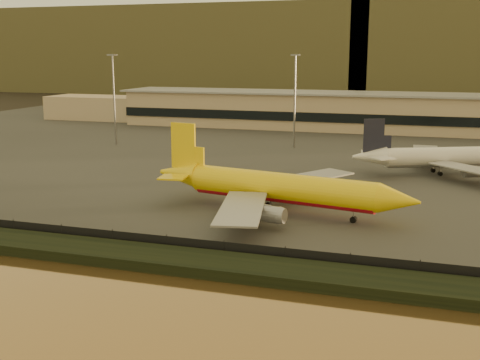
# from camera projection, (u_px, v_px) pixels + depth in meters

# --- Properties ---
(ground) EXTENTS (900.00, 900.00, 0.00)m
(ground) POSITION_uv_depth(u_px,v_px,m) (240.00, 230.00, 89.62)
(ground) COLOR black
(ground) RESTS_ON ground
(embankment) EXTENTS (320.00, 7.00, 1.40)m
(embankment) POSITION_uv_depth(u_px,v_px,m) (198.00, 263.00, 73.65)
(embankment) COLOR black
(embankment) RESTS_ON ground
(tarmac) EXTENTS (320.00, 220.00, 0.20)m
(tarmac) POSITION_uv_depth(u_px,v_px,m) (338.00, 142.00, 178.09)
(tarmac) COLOR #2D2D2D
(tarmac) RESTS_ON ground
(perimeter_fence) EXTENTS (300.00, 0.05, 2.20)m
(perimeter_fence) POSITION_uv_depth(u_px,v_px,m) (209.00, 248.00, 77.25)
(perimeter_fence) COLOR black
(perimeter_fence) RESTS_ON tarmac
(terminal_building) EXTENTS (202.00, 25.00, 12.60)m
(terminal_building) POSITION_uv_depth(u_px,v_px,m) (310.00, 111.00, 209.62)
(terminal_building) COLOR tan
(terminal_building) RESTS_ON tarmac
(apron_light_masts) EXTENTS (152.20, 12.20, 25.40)m
(apron_light_masts) POSITION_uv_depth(u_px,v_px,m) (387.00, 94.00, 151.74)
(apron_light_masts) COLOR slate
(apron_light_masts) RESTS_ON tarmac
(distant_hills) EXTENTS (470.00, 160.00, 70.00)m
(distant_hills) POSITION_uv_depth(u_px,v_px,m) (365.00, 45.00, 406.03)
(distant_hills) COLOR brown
(distant_hills) RESTS_ON ground
(dhl_cargo_jet) EXTENTS (46.14, 44.60, 13.82)m
(dhl_cargo_jet) POSITION_uv_depth(u_px,v_px,m) (277.00, 188.00, 98.16)
(dhl_cargo_jet) COLOR yellow
(dhl_cargo_jet) RESTS_ON tarmac
(white_narrowbody_jet) EXTENTS (40.20, 38.00, 12.19)m
(white_narrowbody_jet) POSITION_uv_depth(u_px,v_px,m) (448.00, 157.00, 129.82)
(white_narrowbody_jet) COLOR silver
(white_narrowbody_jet) RESTS_ON tarmac
(gse_vehicle_yellow) EXTENTS (4.40, 3.13, 1.81)m
(gse_vehicle_yellow) POSITION_uv_depth(u_px,v_px,m) (362.00, 191.00, 110.57)
(gse_vehicle_yellow) COLOR yellow
(gse_vehicle_yellow) RESTS_ON tarmac
(gse_vehicle_white) EXTENTS (4.40, 3.03, 1.81)m
(gse_vehicle_white) POSITION_uv_depth(u_px,v_px,m) (239.00, 175.00, 124.85)
(gse_vehicle_white) COLOR silver
(gse_vehicle_white) RESTS_ON tarmac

